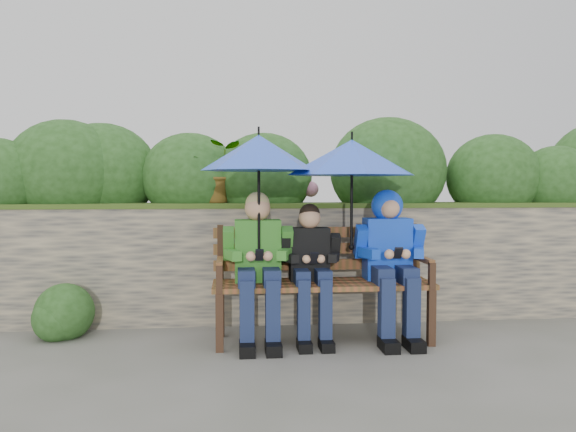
{
  "coord_description": "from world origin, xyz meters",
  "views": [
    {
      "loc": [
        -0.42,
        -4.13,
        1.17
      ],
      "look_at": [
        0.0,
        0.1,
        0.95
      ],
      "focal_mm": 35.0,
      "sensor_mm": 36.0,
      "label": 1
    }
  ],
  "objects": [
    {
      "name": "umbrella_right",
      "position": [
        0.48,
        0.07,
        1.39
      ],
      "size": [
        0.98,
        0.98,
        0.9
      ],
      "color": "blue",
      "rests_on": "ground"
    },
    {
      "name": "boy_middle",
      "position": [
        0.17,
        0.04,
        0.59
      ],
      "size": [
        0.45,
        0.52,
        1.04
      ],
      "color": "black",
      "rests_on": "ground"
    },
    {
      "name": "boy_right",
      "position": [
        0.78,
        0.04,
        0.68
      ],
      "size": [
        0.53,
        0.64,
        1.15
      ],
      "color": "#2535D1",
      "rests_on": "ground"
    },
    {
      "name": "ground",
      "position": [
        0.0,
        0.0,
        0.0
      ],
      "size": [
        60.0,
        60.0,
        0.0
      ],
      "primitive_type": "plane",
      "color": "#525347",
      "rests_on": "ground"
    },
    {
      "name": "garden_backdrop",
      "position": [
        -0.04,
        1.54,
        0.7
      ],
      "size": [
        8.0,
        2.83,
        1.88
      ],
      "color": "#4E4C48",
      "rests_on": "ground"
    },
    {
      "name": "umbrella_left",
      "position": [
        -0.22,
        0.03,
        1.42
      ],
      "size": [
        0.86,
        0.86,
        0.95
      ],
      "color": "blue",
      "rests_on": "ground"
    },
    {
      "name": "boy_left",
      "position": [
        -0.23,
        0.03,
        0.63
      ],
      "size": [
        0.52,
        0.6,
        1.13
      ],
      "color": "#358426",
      "rests_on": "ground"
    },
    {
      "name": "park_bench",
      "position": [
        0.26,
        0.11,
        0.5
      ],
      "size": [
        1.66,
        0.49,
        0.87
      ],
      "color": "#382317",
      "rests_on": "ground"
    }
  ]
}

